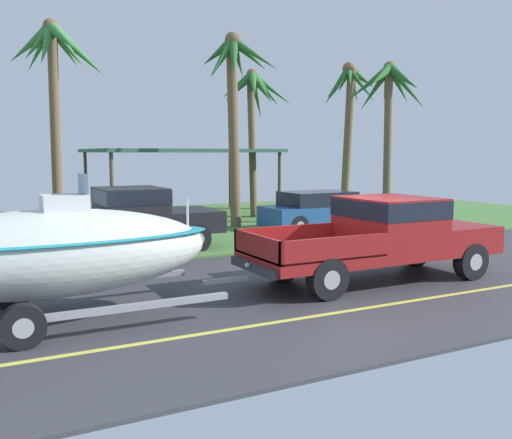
{
  "coord_description": "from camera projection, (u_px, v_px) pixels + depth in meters",
  "views": [
    {
      "loc": [
        -7.05,
        -9.52,
        2.73
      ],
      "look_at": [
        -1.87,
        0.49,
        1.4
      ],
      "focal_mm": 39.43,
      "sensor_mm": 36.0,
      "label": 1
    }
  ],
  "objects": [
    {
      "name": "carport_awning",
      "position": [
        180.0,
        152.0,
        23.93
      ],
      "size": [
        7.48,
        5.44,
        2.91
      ],
      "color": "#4C4238",
      "rests_on": "ground"
    },
    {
      "name": "palm_tree_near_left",
      "position": [
        349.0,
        99.0,
        26.72
      ],
      "size": [
        3.18,
        2.77,
        7.02
      ],
      "color": "brown",
      "rests_on": "ground"
    },
    {
      "name": "palm_tree_mid",
      "position": [
        388.0,
        97.0,
        21.28
      ],
      "size": [
        2.74,
        3.25,
        6.19
      ],
      "color": "brown",
      "rests_on": "ground"
    },
    {
      "name": "palm_tree_near_right",
      "position": [
        233.0,
        83.0,
        20.11
      ],
      "size": [
        2.66,
        3.34,
        7.03
      ],
      "color": "brown",
      "rests_on": "ground"
    },
    {
      "name": "pickup_truck_towing",
      "position": [
        388.0,
        233.0,
        12.15
      ],
      "size": [
        5.95,
        1.99,
        1.79
      ],
      "color": "maroon",
      "rests_on": "ground"
    },
    {
      "name": "parked_sedan_near",
      "position": [
        321.0,
        211.0,
        20.17
      ],
      "size": [
        4.39,
        1.87,
        1.38
      ],
      "color": "#234C89",
      "rests_on": "ground"
    },
    {
      "name": "parked_pickup_background",
      "position": [
        130.0,
        216.0,
        15.43
      ],
      "size": [
        5.91,
        2.09,
        1.8
      ],
      "color": "black",
      "rests_on": "ground"
    },
    {
      "name": "boat_on_trailer",
      "position": [
        48.0,
        253.0,
        8.96
      ],
      "size": [
        6.45,
        2.41,
        2.4
      ],
      "color": "gray",
      "rests_on": "ground"
    },
    {
      "name": "palm_tree_far_right",
      "position": [
        55.0,
        65.0,
        17.84
      ],
      "size": [
        3.23,
        3.78,
        6.96
      ],
      "color": "brown",
      "rests_on": "ground"
    },
    {
      "name": "ground",
      "position": [
        199.0,
        233.0,
        19.33
      ],
      "size": [
        36.0,
        22.0,
        0.11
      ],
      "color": "#38383D"
    },
    {
      "name": "palm_tree_far_left",
      "position": [
        253.0,
        99.0,
        23.43
      ],
      "size": [
        3.08,
        3.27,
        6.24
      ],
      "color": "brown",
      "rests_on": "ground"
    }
  ]
}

